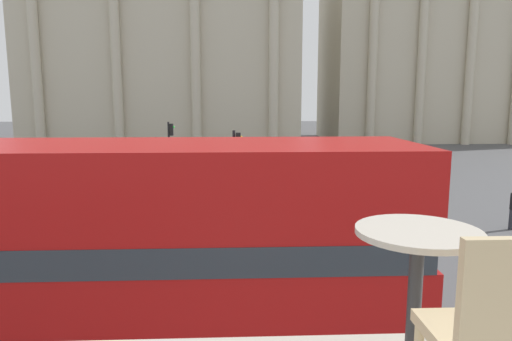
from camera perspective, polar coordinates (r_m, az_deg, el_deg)
double_decker_bus at (r=8.10m, az=-18.93°, el=-9.79°), size 10.45×2.77×4.13m
cafe_dining_table at (r=2.40m, az=19.40°, el=-11.42°), size 0.60×0.60×0.73m
cafe_chair_0 at (r=1.93m, az=27.67°, el=-17.70°), size 0.40×0.40×0.91m
plaza_building_left at (r=52.18m, az=-10.97°, el=14.08°), size 28.02×15.86×19.40m
plaza_building_right at (r=62.11m, az=24.54°, el=15.06°), size 33.28×14.67×24.71m
traffic_light_near at (r=13.68m, az=-27.42°, el=-2.05°), size 0.42×0.24×3.78m
traffic_light_mid at (r=19.21m, az=-2.53°, el=1.41°), size 0.42×0.24×3.55m
traffic_light_far at (r=27.47m, az=-10.67°, el=3.47°), size 0.42×0.24×3.52m
car_navy at (r=30.06m, az=-0.10°, el=0.99°), size 4.20×1.93×1.35m
car_silver at (r=20.93m, az=-12.77°, el=-2.72°), size 4.20×1.93×1.35m
pedestrian_olive at (r=20.52m, az=-19.26°, el=-2.46°), size 0.32×0.32×1.69m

